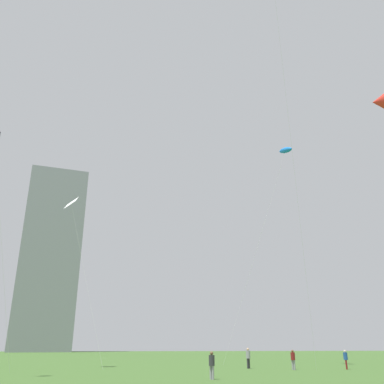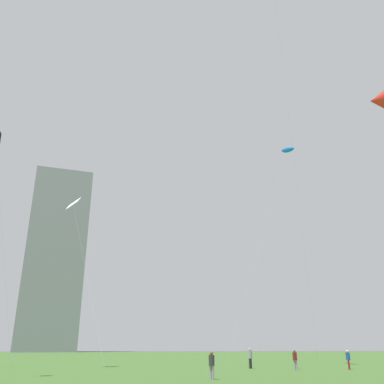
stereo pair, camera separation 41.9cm
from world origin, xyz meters
name	(u,v)px [view 1 (the left image)]	position (x,y,z in m)	size (l,w,h in m)	color
person_standing_0	(293,358)	(7.59, 20.60, 0.98)	(0.38, 0.38, 1.70)	gray
person_standing_1	(248,357)	(4.21, 23.51, 1.06)	(0.41, 0.41, 1.83)	#2D2D33
person_standing_2	(346,358)	(12.73, 20.77, 0.96)	(0.37, 0.37, 1.67)	maroon
person_standing_3	(212,363)	(-1.65, 10.84, 0.99)	(0.38, 0.38, 1.71)	gray
kite_flying_0	(285,150)	(11.12, 26.79, 25.11)	(8.58, 4.81, 26.06)	silver
kite_flying_3	(71,204)	(-14.13, 25.33, 16.37)	(5.63, 3.01, 17.19)	silver
distant_highrise_0	(50,257)	(-36.27, 126.65, 30.24)	(19.12, 14.38, 60.47)	gray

